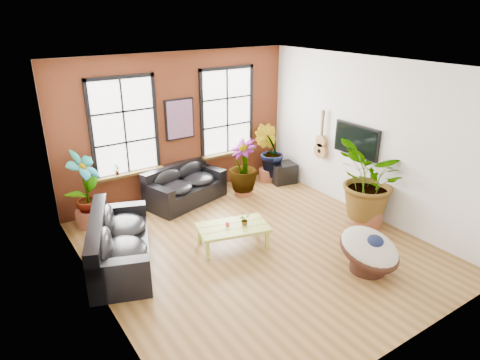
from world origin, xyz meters
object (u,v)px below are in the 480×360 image
object	(u,v)px
sofa_back	(184,186)
papasan_chair	(370,250)
sofa_left	(117,244)
coffee_table	(233,228)

from	to	relation	value
sofa_back	papasan_chair	bearing A→B (deg)	-89.32
sofa_back	sofa_left	xyz separation A→B (m)	(-2.28, -1.81, 0.02)
coffee_table	papasan_chair	distance (m)	2.59
sofa_left	papasan_chair	xyz separation A→B (m)	(3.65, -2.71, -0.00)
sofa_left	sofa_back	bearing A→B (deg)	-31.15
sofa_left	papasan_chair	world-z (taller)	sofa_left
sofa_back	papasan_chair	xyz separation A→B (m)	(1.37, -4.52, 0.02)
sofa_left	coffee_table	world-z (taller)	sofa_left
coffee_table	sofa_left	bearing A→B (deg)	178.22
sofa_back	coffee_table	bearing A→B (deg)	-110.22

